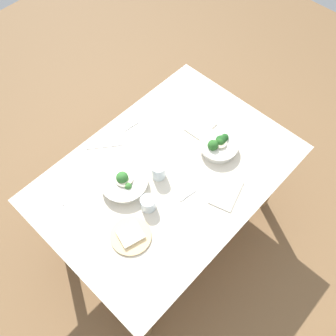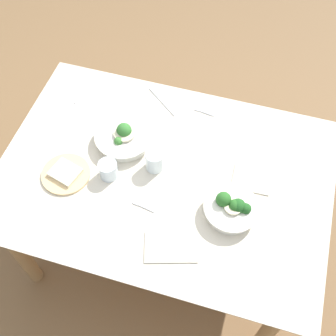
# 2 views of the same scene
# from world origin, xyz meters

# --- Properties ---
(ground_plane) EXTENTS (6.00, 6.00, 0.00)m
(ground_plane) POSITION_xyz_m (0.00, 0.00, 0.00)
(ground_plane) COLOR brown
(dining_table) EXTENTS (1.44, 1.01, 0.71)m
(dining_table) POSITION_xyz_m (0.00, 0.00, 0.61)
(dining_table) COLOR beige
(dining_table) RESTS_ON ground_plane
(broccoli_bowl_far) EXTENTS (0.23, 0.23, 0.10)m
(broccoli_bowl_far) POSITION_xyz_m (-0.32, 0.10, 0.75)
(broccoli_bowl_far) COLOR silver
(broccoli_bowl_far) RESTS_ON dining_table
(broccoli_bowl_near) EXTENTS (0.26, 0.26, 0.11)m
(broccoli_bowl_near) POSITION_xyz_m (0.22, -0.12, 0.75)
(broccoli_bowl_near) COLOR silver
(broccoli_bowl_near) RESTS_ON dining_table
(bread_side_plate) EXTENTS (0.21, 0.21, 0.03)m
(bread_side_plate) POSITION_xyz_m (0.41, 0.13, 0.72)
(bread_side_plate) COLOR #D6B27A
(bread_side_plate) RESTS_ON dining_table
(water_glass_center) EXTENTS (0.08, 0.08, 0.08)m
(water_glass_center) POSITION_xyz_m (0.23, 0.07, 0.75)
(water_glass_center) COLOR silver
(water_glass_center) RESTS_ON dining_table
(water_glass_side) EXTENTS (0.08, 0.08, 0.10)m
(water_glass_side) POSITION_xyz_m (0.05, -0.02, 0.76)
(water_glass_side) COLOR silver
(water_glass_side) RESTS_ON dining_table
(fork_by_far_bowl) EXTENTS (0.10, 0.03, 0.00)m
(fork_by_far_bowl) POSITION_xyz_m (0.04, 0.18, 0.71)
(fork_by_far_bowl) COLOR #B7B7BC
(fork_by_far_bowl) RESTS_ON dining_table
(fork_by_near_bowl) EXTENTS (0.10, 0.03, 0.00)m
(fork_by_near_bowl) POSITION_xyz_m (-0.08, -0.39, 0.71)
(fork_by_near_bowl) COLOR #B7B7BC
(fork_by_near_bowl) RESTS_ON dining_table
(table_knife_left) EXTENTS (0.03, 0.19, 0.00)m
(table_knife_left) POSITION_xyz_m (0.52, -0.36, 0.71)
(table_knife_left) COLOR #B7B7BC
(table_knife_left) RESTS_ON dining_table
(table_knife_right) EXTENTS (0.18, 0.14, 0.00)m
(table_knife_right) POSITION_xyz_m (0.13, -0.40, 0.71)
(table_knife_right) COLOR #B7B7BC
(table_knife_right) RESTS_ON dining_table
(napkin_folded_upper) EXTENTS (0.17, 0.14, 0.01)m
(napkin_folded_upper) POSITION_xyz_m (-0.37, -0.08, 0.71)
(napkin_folded_upper) COLOR #B1A997
(napkin_folded_upper) RESTS_ON dining_table
(napkin_folded_lower) EXTENTS (0.24, 0.19, 0.01)m
(napkin_folded_lower) POSITION_xyz_m (-0.13, 0.32, 0.71)
(napkin_folded_lower) COLOR #B1A997
(napkin_folded_lower) RESTS_ON dining_table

